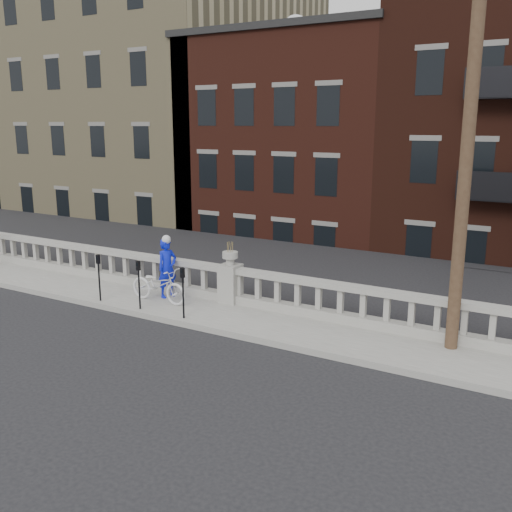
% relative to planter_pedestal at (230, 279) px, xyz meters
% --- Properties ---
extents(ground, '(120.00, 120.00, 0.00)m').
position_rel_planter_pedestal_xyz_m(ground, '(0.00, -3.95, -0.83)').
color(ground, black).
rests_on(ground, ground).
extents(sidewalk, '(32.00, 2.20, 0.15)m').
position_rel_planter_pedestal_xyz_m(sidewalk, '(0.00, -0.95, -0.76)').
color(sidewalk, gray).
rests_on(sidewalk, ground).
extents(balustrade, '(28.00, 0.34, 1.03)m').
position_rel_planter_pedestal_xyz_m(balustrade, '(0.00, 0.00, -0.19)').
color(balustrade, gray).
rests_on(balustrade, sidewalk).
extents(planter_pedestal, '(0.55, 0.55, 1.76)m').
position_rel_planter_pedestal_xyz_m(planter_pedestal, '(0.00, 0.00, 0.00)').
color(planter_pedestal, gray).
rests_on(planter_pedestal, sidewalk).
extents(lower_level, '(80.00, 44.00, 20.80)m').
position_rel_planter_pedestal_xyz_m(lower_level, '(0.56, 19.09, 1.80)').
color(lower_level, '#605E59').
rests_on(lower_level, ground).
extents(utility_pole, '(1.60, 0.28, 10.00)m').
position_rel_planter_pedestal_xyz_m(utility_pole, '(6.20, -0.35, 4.41)').
color(utility_pole, '#422D1E').
rests_on(utility_pole, sidewalk).
extents(parking_meter_b, '(0.10, 0.09, 1.36)m').
position_rel_planter_pedestal_xyz_m(parking_meter_b, '(-3.31, -1.80, 0.17)').
color(parking_meter_b, black).
rests_on(parking_meter_b, sidewalk).
extents(parking_meter_c, '(0.10, 0.09, 1.36)m').
position_rel_planter_pedestal_xyz_m(parking_meter_c, '(-1.81, -1.80, 0.17)').
color(parking_meter_c, black).
rests_on(parking_meter_c, sidewalk).
extents(parking_meter_d, '(0.10, 0.09, 1.36)m').
position_rel_planter_pedestal_xyz_m(parking_meter_d, '(-0.31, -1.80, 0.17)').
color(parking_meter_d, black).
rests_on(parking_meter_d, sidewalk).
extents(bicycle, '(1.91, 0.69, 1.00)m').
position_rel_planter_pedestal_xyz_m(bicycle, '(-1.79, -1.02, -0.18)').
color(bicycle, silver).
rests_on(bicycle, sidewalk).
extents(cyclist, '(0.57, 0.72, 1.74)m').
position_rel_planter_pedestal_xyz_m(cyclist, '(-1.87, -0.50, 0.19)').
color(cyclist, '#0E1CD4').
rests_on(cyclist, sidewalk).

